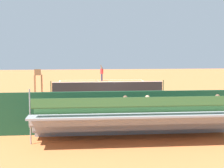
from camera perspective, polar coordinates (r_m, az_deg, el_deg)
ground_plane at (r=29.48m, az=-0.72°, el=-1.44°), size 60.00×60.00×0.00m
court_line_markings at (r=29.52m, az=-0.72°, el=-1.42°), size 10.10×22.20×0.01m
tennis_net at (r=29.42m, az=-0.72°, el=-0.47°), size 10.30×0.10×1.07m
backdrop_wall at (r=15.59m, az=3.40°, el=-4.90°), size 18.00×0.16×2.00m
bleacher_stand at (r=14.33m, az=4.27°, el=-6.31°), size 9.06×2.40×2.35m
umpire_chair at (r=29.47m, az=-12.82°, el=0.97°), size 0.67×0.67×2.14m
courtside_bench at (r=16.91m, az=11.35°, el=-5.64°), size 1.80×0.40×0.93m
equipment_bag at (r=16.45m, az=5.16°, el=-7.23°), size 0.90×0.36×0.36m
tennis_player at (r=39.36m, az=-1.80°, el=2.05°), size 0.44×0.56×1.93m
tennis_racket at (r=38.80m, az=-2.38°, el=0.50°), size 0.59×0.37×0.03m
tennis_ball_near at (r=37.32m, az=-2.95°, el=0.29°), size 0.07×0.07×0.07m
tennis_ball_far at (r=36.39m, az=1.56°, el=0.13°), size 0.07×0.07×0.07m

